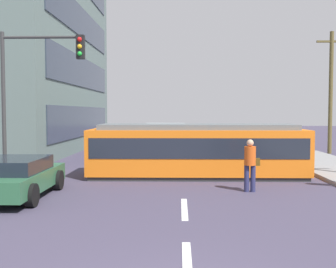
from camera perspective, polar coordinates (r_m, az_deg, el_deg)
The scene contains 11 objects.
ground_plane at distance 14.89m, azimuth 2.10°, elevation -6.74°, with size 120.00×120.00×0.00m, color #413B51.
lane_stripe_1 at distance 7.14m, azimuth 2.69°, elevation -17.75°, with size 0.16×2.40×0.01m, color silver.
lane_stripe_2 at distance 10.97m, azimuth 2.29°, elevation -10.29°, with size 0.16×2.40×0.01m, color silver.
lane_stripe_3 at distance 22.24m, azimuth 1.94°, elevation -3.46°, with size 0.16×2.40×0.01m, color silver.
lane_stripe_4 at distance 28.20m, azimuth 1.87°, elevation -2.07°, with size 0.16×2.40×0.01m, color silver.
streetcar_tram at distance 16.17m, azimuth 4.04°, elevation -2.15°, with size 8.36×2.59×2.06m.
city_bus at distance 24.06m, azimuth -0.82°, elevation -0.48°, with size 2.73×5.91×1.81m.
pedestrian_crossing at distance 13.33m, azimuth 11.32°, elevation -3.86°, with size 0.50×0.36×1.67m.
parked_sedan_mid at distance 13.02m, azimuth -20.38°, elevation -5.59°, with size 2.05×4.10×1.19m.
traffic_light_mast at distance 15.54m, azimuth -17.98°, elevation 7.45°, with size 3.01×0.33×5.38m.
utility_pole_mid at distance 26.87m, azimuth 21.61°, elevation 5.69°, with size 1.80×0.24×7.36m.
Camera 1 is at (-0.13, -4.67, 2.55)m, focal length 44.01 mm.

